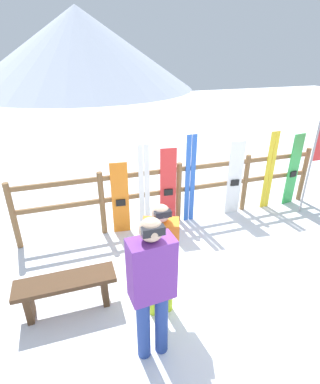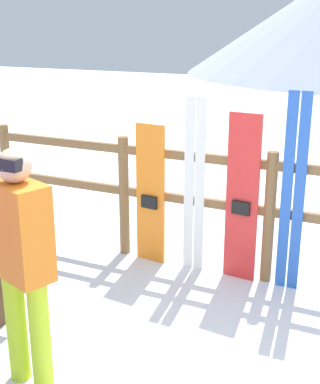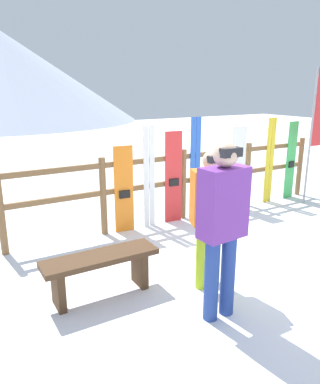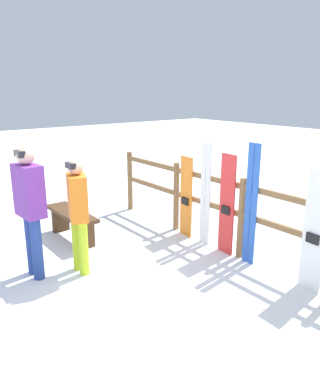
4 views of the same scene
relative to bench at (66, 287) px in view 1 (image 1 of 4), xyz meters
name	(u,v)px [view 1 (image 1 of 4)]	position (x,y,z in m)	size (l,w,h in m)	color
ground_plane	(230,292)	(2.15, -0.41, -0.35)	(40.00, 40.00, 0.00)	white
mountain_backdrop	(79,49)	(2.15, 23.65, 2.65)	(18.00, 18.00, 6.00)	#B2BCD1
fence	(179,187)	(2.15, 1.65, 0.37)	(5.90, 0.10, 1.20)	brown
bench	(66,287)	(0.00, 0.00, 0.00)	(1.24, 0.36, 0.48)	#4C331E
person_orange	(161,254)	(1.13, -0.41, 0.56)	(0.46, 0.35, 1.56)	#B7D826
person_purple	(152,282)	(0.86, -0.94, 0.66)	(0.46, 0.28, 1.74)	navy
snowboard_orange	(120,199)	(1.02, 1.59, 0.32)	(0.30, 0.08, 1.35)	orange
ski_pair_white	(144,188)	(1.46, 1.60, 0.47)	(0.20, 0.02, 1.63)	white
snowboard_red	(168,188)	(1.92, 1.59, 0.41)	(0.30, 0.08, 1.52)	red
ski_pair_blue	(190,180)	(2.35, 1.60, 0.51)	(0.19, 0.02, 1.72)	blue
snowboard_white	(235,179)	(3.31, 1.59, 0.41)	(0.30, 0.07, 1.52)	white
ski_pair_yellow	(270,171)	(4.11, 1.60, 0.47)	(0.20, 0.02, 1.64)	yellow
snowboard_green	(293,170)	(4.70, 1.59, 0.42)	(0.29, 0.08, 1.55)	green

